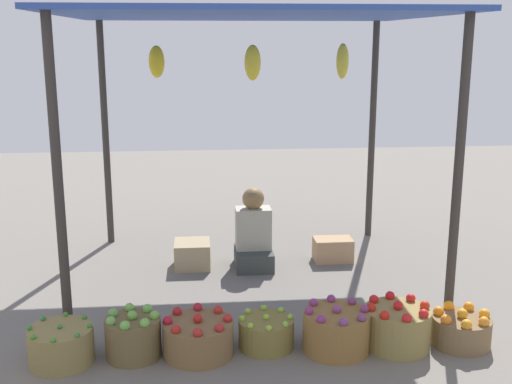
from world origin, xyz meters
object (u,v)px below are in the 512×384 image
at_px(vendor_person, 253,237).
at_px(wooden_crate_stacked_rear, 192,254).
at_px(basket_purple_onions, 336,331).
at_px(basket_green_apples, 133,336).
at_px(basket_limes, 266,333).
at_px(basket_red_apples, 198,337).
at_px(basket_red_tomatoes, 397,327).
at_px(wooden_crate_near_vendor, 333,250).
at_px(basket_oranges, 461,330).
at_px(basket_green_chilies, 61,345).

relative_size(vendor_person, wooden_crate_stacked_rear, 2.17).
xyz_separation_m(vendor_person, basket_purple_onions, (0.44, -1.77, -0.15)).
relative_size(basket_green_apples, basket_limes, 0.97).
distance_m(basket_red_apples, basket_red_tomatoes, 1.42).
height_order(wooden_crate_near_vendor, wooden_crate_stacked_rear, wooden_crate_stacked_rear).
xyz_separation_m(basket_red_tomatoes, wooden_crate_stacked_rear, (-1.47, 1.80, -0.03)).
distance_m(vendor_person, basket_red_apples, 1.84).
bearing_deg(basket_red_tomatoes, basket_limes, 174.99).
bearing_deg(wooden_crate_stacked_rear, vendor_person, -4.16).
xyz_separation_m(basket_limes, basket_oranges, (1.41, -0.09, 0.01)).
xyz_separation_m(basket_green_chilies, basket_red_tomatoes, (2.35, 0.03, 0.02)).
distance_m(basket_oranges, wooden_crate_near_vendor, 1.94).
bearing_deg(basket_oranges, basket_limes, 176.30).
relative_size(basket_green_chilies, basket_limes, 1.11).
bearing_deg(wooden_crate_near_vendor, basket_green_apples, -134.45).
bearing_deg(basket_purple_onions, basket_oranges, 0.39).
relative_size(vendor_person, wooden_crate_near_vendor, 2.06).
distance_m(basket_green_apples, basket_limes, 0.94).
relative_size(basket_green_apples, wooden_crate_near_vendor, 1.02).
bearing_deg(basket_green_chilies, basket_red_apples, 2.25).
bearing_deg(basket_oranges, wooden_crate_stacked_rear, 137.09).
height_order(basket_red_tomatoes, wooden_crate_near_vendor, basket_red_tomatoes).
xyz_separation_m(vendor_person, basket_green_chilies, (-1.47, -1.78, -0.17)).
xyz_separation_m(vendor_person, basket_oranges, (1.36, -1.77, -0.18)).
xyz_separation_m(basket_green_chilies, wooden_crate_stacked_rear, (0.88, 1.83, -0.00)).
xyz_separation_m(basket_red_apples, basket_red_tomatoes, (1.42, -0.01, 0.02)).
height_order(basket_oranges, wooden_crate_near_vendor, basket_oranges).
bearing_deg(basket_limes, basket_green_chilies, -175.66).
xyz_separation_m(vendor_person, basket_limes, (-0.05, -1.68, -0.19)).
relative_size(vendor_person, basket_red_tomatoes, 1.64).
height_order(basket_green_chilies, basket_oranges, basket_green_chilies).
relative_size(vendor_person, basket_limes, 1.95).
xyz_separation_m(basket_red_apples, wooden_crate_near_vendor, (1.34, 1.84, -0.01)).
relative_size(basket_oranges, wooden_crate_stacked_rear, 1.18).
relative_size(basket_red_apples, basket_oranges, 1.17).
bearing_deg(wooden_crate_near_vendor, basket_red_tomatoes, -87.56).
xyz_separation_m(basket_red_apples, basket_oranges, (1.90, -0.02, -0.01)).
bearing_deg(wooden_crate_near_vendor, vendor_person, -173.40).
bearing_deg(basket_oranges, wooden_crate_near_vendor, 106.57).
bearing_deg(basket_red_tomatoes, basket_green_apples, 179.22).
height_order(vendor_person, wooden_crate_near_vendor, vendor_person).
height_order(basket_purple_onions, basket_red_tomatoes, basket_red_tomatoes).
height_order(basket_purple_onions, wooden_crate_stacked_rear, basket_purple_onions).
relative_size(basket_red_tomatoes, wooden_crate_near_vendor, 1.26).
relative_size(basket_oranges, wooden_crate_near_vendor, 1.12).
bearing_deg(vendor_person, basket_green_chilies, -129.49).
height_order(vendor_person, basket_green_chilies, vendor_person).
distance_m(basket_oranges, wooden_crate_stacked_rear, 2.66).
xyz_separation_m(basket_limes, basket_purple_onions, (0.49, -0.10, 0.04)).
bearing_deg(basket_green_apples, basket_red_tomatoes, -0.78).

